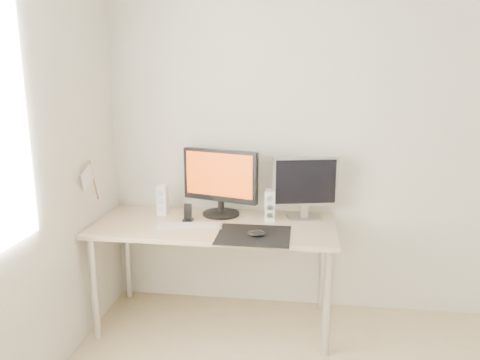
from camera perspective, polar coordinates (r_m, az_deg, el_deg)
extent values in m
plane|color=white|center=(3.34, 13.90, 4.68)|extent=(3.50, 0.00, 3.50)
cube|color=black|center=(2.91, 1.69, -6.73)|extent=(0.45, 0.40, 0.00)
ellipsoid|color=black|center=(2.87, 2.03, -6.54)|extent=(0.11, 0.07, 0.04)
cube|color=#D1B587|center=(3.14, -3.12, -5.55)|extent=(1.60, 0.70, 0.03)
cylinder|color=silver|center=(3.24, -17.32, -12.52)|extent=(0.05, 0.05, 0.70)
cylinder|color=silver|center=(2.97, 10.52, -14.55)|extent=(0.05, 0.05, 0.70)
cylinder|color=silver|center=(3.73, -13.59, -8.81)|extent=(0.05, 0.05, 0.70)
cylinder|color=silver|center=(3.50, 10.07, -10.14)|extent=(0.05, 0.05, 0.70)
cylinder|color=black|center=(3.31, -2.32, -4.12)|extent=(0.32, 0.32, 0.02)
cylinder|color=black|center=(3.29, -2.33, -2.99)|extent=(0.05, 0.05, 0.12)
cube|color=black|center=(3.23, -2.42, 0.54)|extent=(0.54, 0.20, 0.36)
cube|color=#F2550C|center=(3.21, -2.62, 0.63)|extent=(0.48, 0.14, 0.30)
cube|color=#B3B2B5|center=(3.25, 7.81, -4.56)|extent=(0.25, 0.20, 0.01)
cube|color=#B7B7BA|center=(3.24, 7.84, -3.59)|extent=(0.06, 0.05, 0.10)
cube|color=#ADADAF|center=(3.18, 7.96, -0.14)|extent=(0.45, 0.14, 0.34)
cube|color=black|center=(3.16, 8.04, -0.23)|extent=(0.40, 0.09, 0.30)
cube|color=white|center=(3.33, -9.43, -2.41)|extent=(0.07, 0.08, 0.21)
cylinder|color=silver|center=(3.31, -9.60, -3.57)|extent=(0.04, 0.01, 0.04)
cylinder|color=#B9B8BB|center=(3.30, -9.64, -2.61)|extent=(0.04, 0.01, 0.04)
cylinder|color=silver|center=(3.28, -9.68, -1.63)|extent=(0.04, 0.01, 0.04)
cube|color=white|center=(3.16, 3.70, -3.11)|extent=(0.07, 0.08, 0.21)
cylinder|color=silver|center=(3.14, 3.63, -4.34)|extent=(0.04, 0.01, 0.04)
cylinder|color=#ADADAF|center=(3.12, 3.64, -3.32)|extent=(0.04, 0.01, 0.04)
cylinder|color=#BAB9BC|center=(3.11, 3.66, -2.30)|extent=(0.04, 0.01, 0.04)
cube|color=silver|center=(3.08, -6.13, -5.60)|extent=(0.43, 0.18, 0.01)
cube|color=silver|center=(3.07, -6.13, -5.46)|extent=(0.41, 0.16, 0.01)
cube|color=black|center=(3.19, -6.35, -4.86)|extent=(0.07, 0.06, 0.01)
cube|color=black|center=(3.18, -6.37, -3.83)|extent=(0.05, 0.02, 0.11)
cylinder|color=#A57F54|center=(3.22, -17.40, -0.01)|extent=(0.01, 0.10, 0.29)
cube|color=white|center=(3.13, -18.10, 0.32)|extent=(0.00, 0.19, 0.15)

